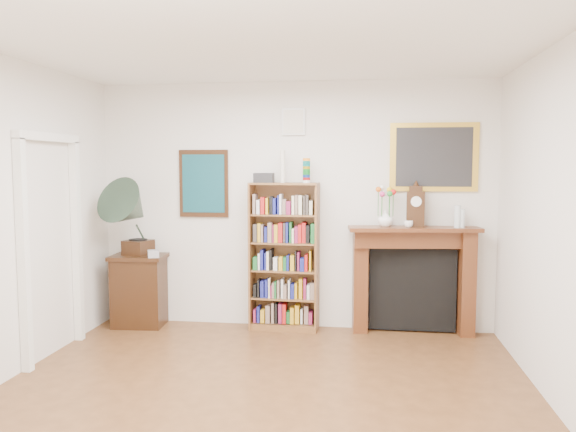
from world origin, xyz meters
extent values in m
cube|color=#4E2F17|center=(0.00, 0.00, -0.01)|extent=(4.50, 5.00, 0.01)
cube|color=white|center=(0.00, 0.00, 2.80)|extent=(4.50, 5.00, 0.01)
cube|color=silver|center=(0.00, 2.50, 1.40)|extent=(4.50, 0.01, 2.80)
cube|color=silver|center=(0.00, -2.50, 1.40)|extent=(4.50, 0.01, 2.80)
cube|color=white|center=(-2.21, 0.73, 1.05)|extent=(0.08, 0.08, 2.10)
cube|color=white|center=(-2.21, 1.67, 1.05)|extent=(0.08, 0.08, 2.10)
cube|color=white|center=(-2.21, 1.20, 2.13)|extent=(0.08, 1.02, 0.08)
cube|color=black|center=(-1.05, 2.48, 1.65)|extent=(0.58, 0.03, 0.78)
cube|color=#104450|center=(-1.05, 2.46, 1.65)|extent=(0.50, 0.01, 0.67)
cube|color=white|center=(0.00, 2.48, 2.35)|extent=(0.26, 0.03, 0.30)
cube|color=silver|center=(0.00, 2.46, 2.35)|extent=(0.22, 0.01, 0.26)
cube|color=gold|center=(1.55, 2.48, 1.95)|extent=(0.95, 0.03, 0.75)
cube|color=#262628|center=(1.55, 2.46, 1.95)|extent=(0.82, 0.01, 0.65)
cube|color=brown|center=(-0.46, 2.34, 0.83)|extent=(0.04, 0.27, 1.67)
cube|color=brown|center=(0.29, 2.34, 0.83)|extent=(0.04, 0.27, 1.67)
cube|color=brown|center=(-0.09, 2.34, 1.66)|extent=(0.78, 0.31, 0.02)
cube|color=brown|center=(-0.09, 2.34, 0.04)|extent=(0.78, 0.31, 0.07)
cube|color=brown|center=(-0.09, 2.47, 0.83)|extent=(0.77, 0.05, 1.67)
cube|color=brown|center=(-0.09, 2.34, 0.36)|extent=(0.73, 0.29, 0.02)
cube|color=brown|center=(-0.09, 2.34, 0.68)|extent=(0.73, 0.29, 0.02)
cube|color=brown|center=(-0.09, 2.34, 0.99)|extent=(0.73, 0.29, 0.02)
cube|color=brown|center=(-0.09, 2.34, 1.31)|extent=(0.73, 0.29, 0.02)
cube|color=black|center=(-1.77, 2.26, 0.42)|extent=(0.64, 0.48, 0.83)
cube|color=#462110|center=(0.77, 2.38, 0.58)|extent=(0.18, 0.22, 1.15)
cube|color=#462110|center=(1.92, 2.38, 0.58)|extent=(0.18, 0.22, 1.15)
cube|color=#462110|center=(1.34, 2.38, 1.06)|extent=(1.32, 0.34, 0.19)
cube|color=#462110|center=(1.34, 2.33, 1.17)|extent=(1.44, 0.48, 0.04)
cube|color=black|center=(1.34, 2.44, 0.48)|extent=(0.95, 0.09, 0.92)
cube|color=black|center=(-1.79, 2.29, 0.91)|extent=(0.34, 0.34, 0.17)
cylinder|color=black|center=(-1.79, 2.29, 1.00)|extent=(0.26, 0.26, 0.01)
cone|color=#304536|center=(-1.79, 2.12, 1.38)|extent=(0.72, 0.81, 0.71)
cube|color=silver|center=(-1.54, 2.12, 0.87)|extent=(0.16, 0.16, 0.08)
cube|color=black|center=(1.35, 2.35, 1.39)|extent=(0.20, 0.12, 0.38)
cylinder|color=white|center=(1.35, 2.29, 1.47)|extent=(0.11, 0.02, 0.11)
cube|color=black|center=(1.35, 2.35, 1.60)|extent=(0.15, 0.10, 0.07)
imported|color=white|center=(1.03, 2.34, 1.28)|extent=(0.18, 0.18, 0.18)
imported|color=white|center=(1.28, 2.29, 1.23)|extent=(0.11, 0.11, 0.08)
cylinder|color=silver|center=(1.79, 2.33, 1.31)|extent=(0.07, 0.07, 0.24)
cylinder|color=silver|center=(1.84, 2.34, 1.29)|extent=(0.06, 0.06, 0.20)
camera|label=1|loc=(0.80, -3.85, 1.86)|focal=35.00mm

